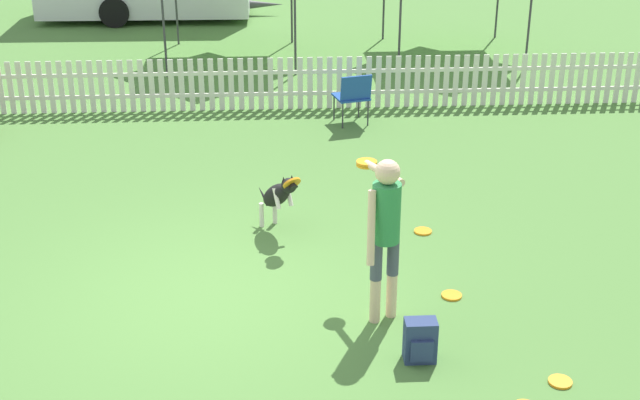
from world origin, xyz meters
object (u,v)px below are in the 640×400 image
(frisbee_near_handler, at_px, (560,382))
(backpack_on_grass, at_px, (420,341))
(folding_chair_blue_left, at_px, (353,94))
(handler_person, at_px, (385,220))
(leaping_dog, at_px, (278,194))
(frisbee_far_scatter, at_px, (452,295))
(frisbee_midfield, at_px, (423,231))

(frisbee_near_handler, xyz_separation_m, backpack_on_grass, (-1.22, 0.43, 0.20))
(frisbee_near_handler, height_order, folding_chair_blue_left, folding_chair_blue_left)
(frisbee_near_handler, relative_size, folding_chair_blue_left, 0.25)
(handler_person, distance_m, backpack_on_grass, 1.21)
(backpack_on_grass, bearing_deg, handler_person, 108.67)
(handler_person, relative_size, leaping_dog, 1.89)
(folding_chair_blue_left, bearing_deg, frisbee_far_scatter, 81.15)
(leaping_dog, height_order, backpack_on_grass, leaping_dog)
(leaping_dog, relative_size, frisbee_midfield, 4.24)
(frisbee_midfield, distance_m, backpack_on_grass, 2.72)
(handler_person, height_order, frisbee_far_scatter, handler_person)
(folding_chair_blue_left, bearing_deg, frisbee_near_handler, 85.36)
(frisbee_far_scatter, height_order, backpack_on_grass, backpack_on_grass)
(frisbee_near_handler, height_order, frisbee_far_scatter, same)
(leaping_dog, distance_m, frisbee_near_handler, 4.07)
(leaping_dog, relative_size, frisbee_far_scatter, 4.24)
(leaping_dog, xyz_separation_m, frisbee_far_scatter, (1.81, -1.61, -0.50))
(leaping_dog, bearing_deg, handler_person, 90.15)
(frisbee_near_handler, distance_m, frisbee_far_scatter, 1.71)
(handler_person, height_order, frisbee_midfield, handler_person)
(frisbee_midfield, bearing_deg, frisbee_near_handler, -76.47)
(leaping_dog, relative_size, frisbee_near_handler, 4.24)
(leaping_dog, height_order, frisbee_far_scatter, leaping_dog)
(leaping_dog, bearing_deg, frisbee_midfield, 150.45)
(leaping_dog, distance_m, frisbee_midfield, 1.83)
(handler_person, bearing_deg, leaping_dog, 90.15)
(leaping_dog, xyz_separation_m, frisbee_midfield, (1.75, -0.07, -0.50))
(frisbee_midfield, bearing_deg, frisbee_far_scatter, -87.87)
(leaping_dog, relative_size, backpack_on_grass, 2.16)
(backpack_on_grass, relative_size, folding_chair_blue_left, 0.50)
(frisbee_near_handler, distance_m, folding_chair_blue_left, 7.17)
(handler_person, relative_size, frisbee_midfield, 8.01)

